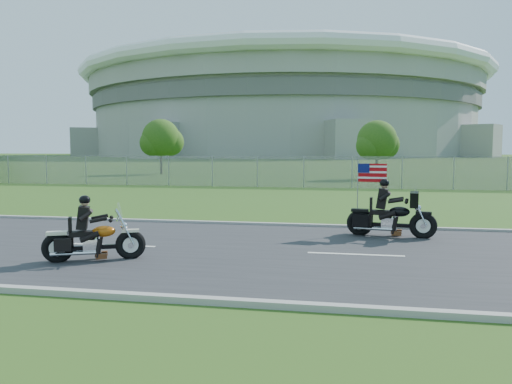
# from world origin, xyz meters

# --- Properties ---
(ground) EXTENTS (420.00, 420.00, 0.00)m
(ground) POSITION_xyz_m (0.00, 0.00, 0.00)
(ground) COLOR #1E4616
(ground) RESTS_ON ground
(road) EXTENTS (120.00, 8.00, 0.04)m
(road) POSITION_xyz_m (0.00, 0.00, 0.02)
(road) COLOR #28282B
(road) RESTS_ON ground
(curb_north) EXTENTS (120.00, 0.18, 0.12)m
(curb_north) POSITION_xyz_m (0.00, 4.05, 0.05)
(curb_north) COLOR #9E9B93
(curb_north) RESTS_ON ground
(curb_south) EXTENTS (120.00, 0.18, 0.12)m
(curb_south) POSITION_xyz_m (0.00, -4.05, 0.05)
(curb_south) COLOR #9E9B93
(curb_south) RESTS_ON ground
(fence) EXTENTS (60.00, 0.03, 2.00)m
(fence) POSITION_xyz_m (-5.00, 20.00, 1.00)
(fence) COLOR gray
(fence) RESTS_ON ground
(stadium) EXTENTS (140.40, 140.40, 29.20)m
(stadium) POSITION_xyz_m (-20.00, 170.00, 15.58)
(stadium) COLOR #A3A099
(stadium) RESTS_ON ground
(tree_fence_near) EXTENTS (3.52, 3.28, 4.75)m
(tree_fence_near) POSITION_xyz_m (6.04, 30.04, 2.97)
(tree_fence_near) COLOR #382316
(tree_fence_near) RESTS_ON ground
(tree_fence_mid) EXTENTS (3.96, 3.69, 5.30)m
(tree_fence_mid) POSITION_xyz_m (-13.95, 34.04, 3.30)
(tree_fence_mid) COLOR #382316
(tree_fence_mid) RESTS_ON ground
(motorcycle_lead) EXTENTS (2.06, 1.13, 1.48)m
(motorcycle_lead) POSITION_xyz_m (-1.66, -1.65, 0.47)
(motorcycle_lead) COLOR black
(motorcycle_lead) RESTS_ON ground
(motorcycle_follow) EXTENTS (2.45, 0.89, 2.04)m
(motorcycle_follow) POSITION_xyz_m (4.98, 2.61, 0.56)
(motorcycle_follow) COLOR black
(motorcycle_follow) RESTS_ON ground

